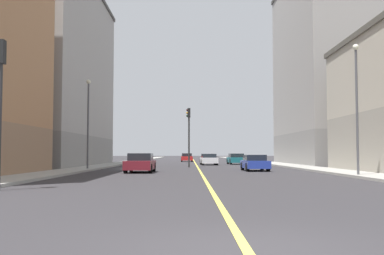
{
  "coord_description": "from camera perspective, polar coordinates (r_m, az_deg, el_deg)",
  "views": [
    {
      "loc": [
        -0.82,
        -6.58,
        1.38
      ],
      "look_at": [
        -0.55,
        36.46,
        3.79
      ],
      "focal_mm": 42.49,
      "sensor_mm": 36.0,
      "label": 1
    }
  ],
  "objects": [
    {
      "name": "ground_plane",
      "position": [
        6.77,
        6.81,
        -14.98
      ],
      "size": [
        400.0,
        400.0,
        0.0
      ],
      "primitive_type": "plane",
      "color": "#2E2C2F",
      "rests_on": "ground"
    },
    {
      "name": "sidewalk_left",
      "position": [
        56.55,
        10.24,
        -4.47
      ],
      "size": [
        2.63,
        168.0,
        0.15
      ],
      "primitive_type": "cube",
      "color": "#9E9B93",
      "rests_on": "ground"
    },
    {
      "name": "sidewalk_right",
      "position": [
        56.27,
        -9.32,
        -4.49
      ],
      "size": [
        2.63,
        168.0,
        0.15
      ],
      "primitive_type": "cube",
      "color": "#9E9B93",
      "rests_on": "ground"
    },
    {
      "name": "lane_center_stripe",
      "position": [
        55.6,
        0.48,
        -4.61
      ],
      "size": [
        0.16,
        154.0,
        0.01
      ],
      "primitive_type": "cube",
      "color": "#E5D14C",
      "rests_on": "ground"
    },
    {
      "name": "building_left_mid",
      "position": [
        55.92,
        17.45,
        7.16
      ],
      "size": [
        10.86,
        20.76,
        22.56
      ],
      "color": "gray",
      "rests_on": "ground"
    },
    {
      "name": "building_right_midblock",
      "position": [
        50.82,
        -18.03,
        6.32
      ],
      "size": [
        10.86,
        24.42,
        19.28
      ],
      "color": "gray",
      "rests_on": "ground"
    },
    {
      "name": "traffic_light_right_near",
      "position": [
        18.34,
        -23.0,
        4.16
      ],
      "size": [
        0.4,
        0.32,
        5.6
      ],
      "color": "#2D2D2D",
      "rests_on": "ground"
    },
    {
      "name": "traffic_light_median_far",
      "position": [
        43.52,
        -0.41,
        -0.15
      ],
      "size": [
        0.4,
        0.32,
        5.67
      ],
      "color": "#2D2D2D",
      "rests_on": "ground"
    },
    {
      "name": "street_lamp_left_near",
      "position": [
        27.86,
        19.97,
        3.79
      ],
      "size": [
        0.36,
        0.36,
        7.53
      ],
      "color": "#4C4C51",
      "rests_on": "ground"
    },
    {
      "name": "street_lamp_right_near",
      "position": [
        36.94,
        -12.91,
        1.63
      ],
      "size": [
        0.36,
        0.36,
        7.07
      ],
      "color": "#4C4C51",
      "rests_on": "ground"
    },
    {
      "name": "car_white",
      "position": [
        51.94,
        2.12,
        -4.02
      ],
      "size": [
        1.96,
        4.44,
        1.27
      ],
      "color": "white",
      "rests_on": "ground"
    },
    {
      "name": "car_maroon",
      "position": [
        32.39,
        -6.49,
        -4.47
      ],
      "size": [
        1.94,
        4.4,
        1.35
      ],
      "color": "maroon",
      "rests_on": "ground"
    },
    {
      "name": "car_red",
      "position": [
        71.23,
        -0.66,
        -3.8
      ],
      "size": [
        1.88,
        4.16,
        1.3
      ],
      "color": "red",
      "rests_on": "ground"
    },
    {
      "name": "car_blue",
      "position": [
        35.19,
        7.89,
        -4.42
      ],
      "size": [
        1.86,
        3.99,
        1.23
      ],
      "color": "#23389E",
      "rests_on": "ground"
    },
    {
      "name": "car_teal",
      "position": [
        55.14,
        5.55,
        -3.95
      ],
      "size": [
        2.01,
        4.26,
        1.3
      ],
      "color": "#196670",
      "rests_on": "ground"
    }
  ]
}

